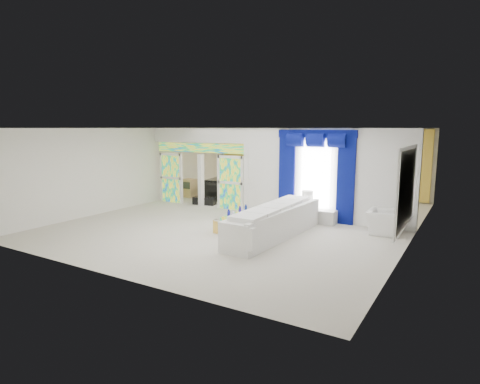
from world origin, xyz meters
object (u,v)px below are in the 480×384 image
Objects in this scene: white_sofa at (275,223)px; grand_piano at (226,189)px; coffee_table at (239,222)px; armchair at (385,222)px; console_table at (316,216)px.

grand_piano reaches higher than white_sofa.
coffee_table is at bearing 170.62° from white_sofa.
armchair is (2.55, 2.00, -0.05)m from white_sofa.
grand_piano is at bearing 155.29° from console_table.
grand_piano is at bearing 126.87° from coffee_table.
armchair is (2.15, -0.22, 0.12)m from console_table.
coffee_table is 1.03× the size of grand_piano.
white_sofa is 6.30m from grand_piano.
console_table is 1.26× the size of armchair.
white_sofa is at bearing -53.85° from grand_piano.
console_table is at bearing 83.64° from armchair.
armchair reaches higher than coffee_table.
console_table is (1.74, 1.92, 0.02)m from coffee_table.
white_sofa reaches higher than coffee_table.
grand_piano is at bearing 70.08° from armchair.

